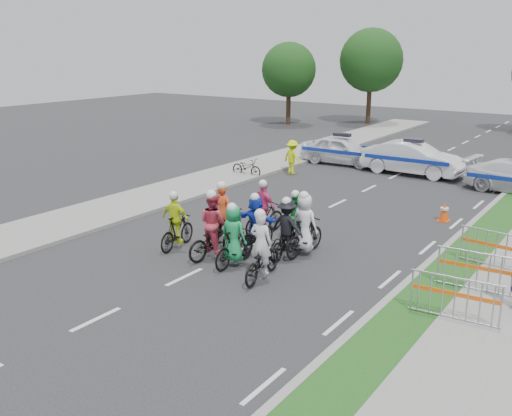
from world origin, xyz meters
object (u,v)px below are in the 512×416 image
Objects in this scene: rider_6 at (224,223)px; parked_bike at (247,167)px; rider_5 at (256,227)px; police_car_1 at (412,158)px; rider_7 at (305,230)px; tree_0 at (289,70)px; barrier_1 at (477,274)px; rider_2 at (214,232)px; barrier_0 at (455,301)px; marshal_hiviz at (292,157)px; police_car_0 at (342,150)px; rider_4 at (287,234)px; rider_0 at (262,256)px; rider_1 at (234,241)px; rider_9 at (264,213)px; cone_0 at (444,212)px; rider_8 at (296,224)px; rider_3 at (176,226)px; tree_3 at (371,60)px; barrier_2 at (496,251)px.

parked_bike is (-4.98, 8.16, -0.23)m from rider_6.
police_car_1 is at bearing -89.89° from rider_5.
rider_7 is 29.47m from tree_0.
police_car_1 is at bearing 116.40° from barrier_1.
rider_2 is 29.88m from tree_0.
rider_5 is 13.07m from police_car_1.
marshal_hiviz is at bearing 134.37° from barrier_0.
police_car_0 is 16.23m from tree_0.
rider_0 is at bearing 101.54° from rider_4.
rider_5 is 11.02m from marshal_hiviz.
rider_6 is 9.57m from parked_bike.
rider_1 reaches higher than parked_bike.
barrier_1 is (7.00, -0.96, -0.15)m from rider_9.
rider_5 is at bearing -120.17° from cone_0.
rider_7 is 0.98× the size of barrier_1.
rider_1 is at bearing 84.94° from rider_8.
rider_3 is 14.39m from police_car_1.
rider_4 is 2.31m from rider_6.
rider_8 is (0.48, 2.57, -0.07)m from rider_1.
rider_3 is 3.89m from rider_7.
rider_9 is at bearing -36.75° from rider_4.
marshal_hiviz is (-3.48, 9.86, 0.15)m from rider_6.
parked_bike is at bearing -64.34° from tree_0.
tree_0 is at bearing -141.34° from tree_3.
rider_9 is 1.13× the size of marshal_hiviz.
rider_1 is at bearing 96.92° from rider_5.
barrier_1 reaches higher than cone_0.
rider_3 is 31.54m from tree_3.
parked_bike is at bearing 128.88° from police_car_1.
rider_2 reaches higher than rider_1.
tree_0 is (-20.70, 26.59, 3.63)m from barrier_0.
rider_1 is at bearing -162.87° from barrier_1.
rider_1 is at bearing 173.32° from rider_2.
barrier_0 is (6.25, -1.33, -0.21)m from rider_5.
rider_6 is 1.03× the size of rider_7.
rider_5 is 1.04× the size of rider_8.
rider_6 is 1.24× the size of parked_bike.
marshal_hiviz is at bearing -40.73° from parked_bike.
rider_4 reaches higher than barrier_1.
rider_9 is (-1.38, 0.27, 0.06)m from rider_8.
rider_0 is at bearing 163.36° from rider_3.
marshal_hiviz is (-2.61, 11.08, 0.11)m from rider_3.
rider_3 is at bearing -127.96° from cone_0.
rider_6 reaches higher than marshal_hiviz.
police_car_1 is (-0.59, 11.82, 0.13)m from rider_8.
rider_2 is at bearing -152.96° from barrier_2.
barrier_1 and barrier_2 have the same top height.
rider_2 is 1.06× the size of rider_7.
police_car_0 is (-3.13, 14.51, -0.03)m from rider_2.
cone_0 is at bearing -133.65° from rider_6.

